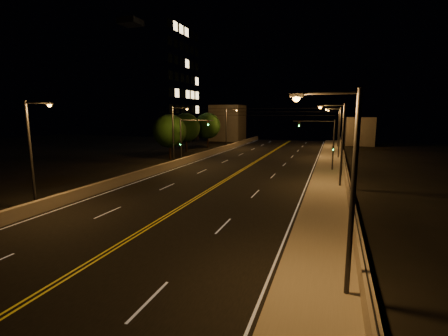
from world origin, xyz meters
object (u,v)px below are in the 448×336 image
(streetlight_2, at_px, (338,129))
(building_tower, at_px, (134,88))
(streetlight_4, at_px, (33,148))
(tree_0, at_px, (170,131))
(streetlight_1, at_px, (339,140))
(traffic_signal_left, at_px, (187,136))
(tree_1, at_px, (186,128))
(streetlight_0, at_px, (345,181))
(tree_2, at_px, (208,126))
(traffic_signal_right, at_px, (326,139))
(streetlight_3, at_px, (337,125))
(streetlight_5, at_px, (175,131))
(streetlight_6, at_px, (228,125))

(streetlight_2, relative_size, building_tower, 0.31)
(streetlight_4, height_order, tree_0, streetlight_4)
(streetlight_4, distance_m, tree_0, 28.01)
(streetlight_1, height_order, traffic_signal_left, streetlight_1)
(streetlight_4, height_order, tree_1, streetlight_4)
(streetlight_0, height_order, streetlight_1, same)
(tree_1, height_order, tree_2, tree_2)
(traffic_signal_right, distance_m, traffic_signal_left, 18.87)
(streetlight_3, height_order, traffic_signal_left, streetlight_3)
(traffic_signal_right, height_order, tree_0, tree_0)
(streetlight_2, height_order, streetlight_5, same)
(streetlight_0, relative_size, streetlight_4, 1.00)
(streetlight_4, xyz_separation_m, streetlight_6, (0.00, 45.92, 0.00))
(streetlight_0, relative_size, tree_2, 1.11)
(streetlight_1, height_order, streetlight_2, same)
(streetlight_2, height_order, building_tower, building_tower)
(traffic_signal_left, bearing_deg, tree_0, 141.92)
(streetlight_3, relative_size, tree_1, 1.12)
(streetlight_5, relative_size, building_tower, 0.31)
(tree_2, bearing_deg, streetlight_2, -20.41)
(building_tower, distance_m, tree_1, 17.07)
(streetlight_2, relative_size, traffic_signal_right, 1.26)
(building_tower, height_order, tree_1, building_tower)
(streetlight_1, xyz_separation_m, streetlight_2, (0.00, 21.55, 0.00))
(tree_2, bearing_deg, streetlight_6, -2.31)
(streetlight_5, distance_m, traffic_signal_left, 2.00)
(tree_0, bearing_deg, traffic_signal_right, -8.91)
(streetlight_0, distance_m, tree_2, 57.56)
(streetlight_1, distance_m, streetlight_6, 37.66)
(streetlight_6, xyz_separation_m, traffic_signal_right, (19.93, -21.85, -0.70))
(streetlight_1, bearing_deg, tree_1, 139.59)
(streetlight_0, xyz_separation_m, streetlight_2, (0.00, 41.77, 0.00))
(streetlight_5, distance_m, tree_1, 16.44)
(streetlight_1, bearing_deg, streetlight_5, 160.44)
(traffic_signal_left, relative_size, tree_1, 0.89)
(streetlight_0, relative_size, streetlight_6, 1.00)
(streetlight_5, distance_m, tree_0, 6.41)
(streetlight_5, xyz_separation_m, tree_2, (-4.51, 23.58, -0.12))
(streetlight_3, xyz_separation_m, streetlight_5, (-21.39, -31.64, 0.00))
(streetlight_1, relative_size, tree_2, 1.11)
(streetlight_3, distance_m, traffic_signal_right, 30.13)
(building_tower, distance_m, tree_0, 23.56)
(streetlight_4, xyz_separation_m, building_tower, (-19.96, 42.73, 7.83))
(streetlight_3, height_order, streetlight_6, same)
(traffic_signal_right, xyz_separation_m, tree_0, (-23.59, 3.70, 0.43))
(streetlight_6, distance_m, traffic_signal_left, 21.88)
(streetlight_0, height_order, streetlight_5, same)
(streetlight_0, bearing_deg, traffic_signal_left, 124.69)
(streetlight_1, bearing_deg, building_tower, 146.07)
(traffic_signal_right, bearing_deg, streetlight_4, -129.62)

